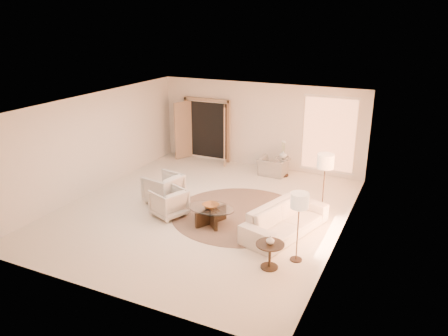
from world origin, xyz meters
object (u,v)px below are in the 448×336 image
at_px(armchair_left, 163,187).
at_px(side_vase, 283,154).
at_px(accent_chair, 273,164).
at_px(coffee_table, 211,214).
at_px(armchair_right, 169,201).
at_px(end_vase, 270,240).
at_px(bowl, 211,206).
at_px(floor_lamp_near, 325,164).
at_px(floor_lamp_far, 299,204).
at_px(sofa, 286,219).
at_px(side_table, 283,165).
at_px(end_table, 270,251).

xyz_separation_m(armchair_left, side_vase, (2.26, 3.42, 0.26)).
distance_m(armchair_left, side_vase, 4.11).
xyz_separation_m(accent_chair, coffee_table, (-0.20, -3.94, -0.10)).
height_order(armchair_right, end_vase, armchair_right).
bearing_deg(side_vase, coffee_table, -97.17).
bearing_deg(side_vase, bowl, -97.17).
height_order(floor_lamp_near, floor_lamp_far, floor_lamp_near).
distance_m(floor_lamp_near, bowl, 2.94).
relative_size(sofa, accent_chair, 2.77).
relative_size(accent_chair, end_vase, 4.88).
height_order(floor_lamp_far, bowl, floor_lamp_far).
xyz_separation_m(sofa, floor_lamp_far, (0.58, -1.06, 0.93)).
xyz_separation_m(sofa, side_table, (-1.28, 3.72, 0.01)).
relative_size(armchair_right, end_vase, 4.48).
height_order(floor_lamp_near, side_vase, floor_lamp_near).
bearing_deg(side_table, armchair_right, -112.41).
bearing_deg(sofa, end_table, -156.87).
relative_size(end_table, floor_lamp_far, 0.38).
distance_m(armchair_right, side_table, 4.40).
bearing_deg(side_vase, floor_lamp_far, -68.80).
height_order(accent_chair, end_vase, accent_chair).
height_order(coffee_table, floor_lamp_near, floor_lamp_near).
height_order(armchair_left, end_vase, armchair_left).
height_order(armchair_left, floor_lamp_near, floor_lamp_near).
height_order(side_table, floor_lamp_near, floor_lamp_near).
height_order(side_table, bowl, side_table).
xyz_separation_m(accent_chair, floor_lamp_far, (2.16, -4.69, 0.90)).
bearing_deg(armchair_left, sofa, 96.19).
bearing_deg(floor_lamp_near, coffee_table, -148.13).
distance_m(armchair_right, floor_lamp_far, 3.71).
bearing_deg(floor_lamp_far, end_vase, -128.68).
relative_size(side_table, floor_lamp_near, 0.35).
distance_m(armchair_left, bowl, 1.86).
height_order(armchair_left, accent_chair, armchair_left).
height_order(armchair_right, side_vase, side_vase).
distance_m(armchair_left, side_table, 4.10).
relative_size(side_table, bowl, 1.52).
height_order(accent_chair, floor_lamp_near, floor_lamp_near).
bearing_deg(bowl, coffee_table, 135.00).
distance_m(side_table, end_vase, 5.49).
height_order(coffee_table, side_vase, side_vase).
distance_m(accent_chair, bowl, 3.95).
relative_size(accent_chair, coffee_table, 0.64).
bearing_deg(side_vase, armchair_left, -123.47).
distance_m(floor_lamp_far, side_vase, 5.16).
distance_m(accent_chair, side_vase, 0.46).
distance_m(armchair_right, side_vase, 4.41).
height_order(accent_chair, floor_lamp_far, floor_lamp_far).
distance_m(floor_lamp_near, floor_lamp_far, 2.22).
bearing_deg(floor_lamp_far, end_table, -128.68).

